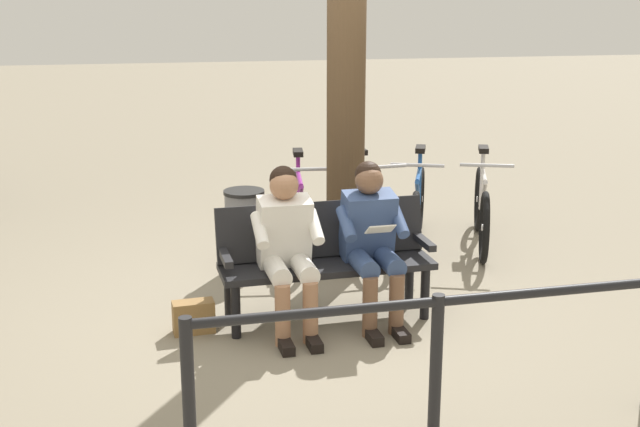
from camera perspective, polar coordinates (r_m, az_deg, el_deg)
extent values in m
plane|color=gray|center=(6.64, -1.61, -6.59)|extent=(40.00, 40.00, 0.00)
cube|color=black|center=(6.35, 0.48, -3.54)|extent=(1.63, 0.55, 0.05)
cube|color=black|center=(6.46, 0.06, -1.04)|extent=(1.61, 0.25, 0.42)
cube|color=black|center=(6.54, 6.94, -1.86)|extent=(0.09, 0.40, 0.05)
cube|color=black|center=(6.17, -6.36, -2.91)|extent=(0.09, 0.40, 0.05)
cylinder|color=black|center=(6.49, 7.05, -5.35)|extent=(0.07, 0.07, 0.40)
cylinder|color=black|center=(6.14, -5.66, -6.56)|extent=(0.07, 0.07, 0.40)
cylinder|color=black|center=(6.79, 6.01, -4.36)|extent=(0.07, 0.07, 0.40)
cylinder|color=black|center=(6.46, -6.13, -5.45)|extent=(0.07, 0.07, 0.40)
cube|color=#334772|center=(6.37, 3.21, -0.82)|extent=(0.40, 0.33, 0.55)
sphere|color=brown|center=(6.26, 3.32, 2.24)|extent=(0.21, 0.21, 0.21)
sphere|color=black|center=(6.28, 3.24, 2.62)|extent=(0.20, 0.20, 0.20)
cylinder|color=#334772|center=(6.29, 4.60, -3.18)|extent=(0.18, 0.41, 0.15)
cylinder|color=brown|center=(6.20, 5.14, -6.08)|extent=(0.11, 0.11, 0.45)
cube|color=black|center=(6.19, 5.41, -8.04)|extent=(0.11, 0.23, 0.07)
cylinder|color=#334772|center=(6.31, 5.28, -0.45)|extent=(0.11, 0.31, 0.23)
cylinder|color=#334772|center=(6.23, 2.85, -3.34)|extent=(0.18, 0.41, 0.15)
cylinder|color=brown|center=(6.14, 3.37, -6.26)|extent=(0.11, 0.11, 0.45)
cube|color=black|center=(6.13, 3.63, -8.25)|extent=(0.11, 0.23, 0.07)
cylinder|color=#334772|center=(6.19, 1.79, -0.71)|extent=(0.11, 0.31, 0.23)
cube|color=silver|center=(6.08, 4.07, -1.06)|extent=(0.21, 0.13, 0.09)
cube|color=white|center=(6.21, -2.43, -1.24)|extent=(0.40, 0.33, 0.55)
sphere|color=#A87554|center=(6.10, -2.43, 1.89)|extent=(0.21, 0.21, 0.21)
sphere|color=black|center=(6.12, -2.49, 2.29)|extent=(0.20, 0.20, 0.20)
cylinder|color=white|center=(6.12, -1.10, -3.67)|extent=(0.18, 0.41, 0.15)
cylinder|color=#A87554|center=(6.03, -0.64, -6.66)|extent=(0.11, 0.11, 0.45)
cube|color=black|center=(6.02, -0.41, -8.68)|extent=(0.11, 0.23, 0.07)
cylinder|color=white|center=(6.13, -0.37, -0.86)|extent=(0.11, 0.31, 0.23)
cylinder|color=white|center=(6.08, -2.94, -3.82)|extent=(0.18, 0.41, 0.15)
cylinder|color=#A87554|center=(5.99, -2.52, -6.83)|extent=(0.11, 0.11, 0.45)
cube|color=black|center=(5.98, -2.29, -8.87)|extent=(0.11, 0.23, 0.07)
cylinder|color=white|center=(6.05, -4.05, -1.13)|extent=(0.11, 0.31, 0.23)
cube|color=olive|center=(6.30, -8.47, -6.87)|extent=(0.31, 0.17, 0.24)
cylinder|color=#4C3823|center=(7.14, 1.76, 7.71)|extent=(0.32, 0.32, 3.06)
cylinder|color=slate|center=(7.44, -5.05, -1.30)|extent=(0.34, 0.34, 0.70)
cylinder|color=black|center=(7.35, -5.12, 1.44)|extent=(0.35, 0.35, 0.03)
torus|color=black|center=(7.79, 10.95, -0.93)|extent=(0.26, 0.65, 0.66)
cylinder|color=silver|center=(7.79, 10.95, -0.93)|extent=(0.07, 0.07, 0.06)
torus|color=black|center=(8.77, 10.61, 0.96)|extent=(0.26, 0.65, 0.66)
cylinder|color=silver|center=(8.77, 10.61, 0.96)|extent=(0.07, 0.07, 0.06)
cylinder|color=silver|center=(8.18, 10.90, 2.63)|extent=(0.23, 0.61, 0.04)
cylinder|color=silver|center=(8.15, 10.86, 1.14)|extent=(0.22, 0.58, 0.43)
cylinder|color=silver|center=(8.38, 10.81, 2.38)|extent=(0.04, 0.04, 0.55)
cube|color=black|center=(8.32, 10.91, 4.26)|extent=(0.15, 0.24, 0.05)
cylinder|color=#B2B2B7|center=(7.75, 11.12, 3.18)|extent=(0.47, 0.18, 0.03)
torus|color=black|center=(7.70, 6.38, -0.92)|extent=(0.27, 0.64, 0.66)
cylinder|color=silver|center=(7.70, 6.38, -0.92)|extent=(0.07, 0.07, 0.06)
torus|color=black|center=(8.69, 6.72, 0.98)|extent=(0.27, 0.64, 0.66)
cylinder|color=silver|center=(8.69, 6.72, 0.98)|extent=(0.07, 0.07, 0.06)
cylinder|color=#1E519E|center=(8.10, 6.64, 2.68)|extent=(0.25, 0.61, 0.04)
cylinder|color=#1E519E|center=(8.07, 6.57, 1.17)|extent=(0.23, 0.58, 0.43)
cylinder|color=#1E519E|center=(8.30, 6.69, 2.42)|extent=(0.04, 0.04, 0.55)
cube|color=black|center=(8.24, 6.75, 4.32)|extent=(0.16, 0.24, 0.05)
cylinder|color=#B2B2B7|center=(7.67, 6.54, 3.24)|extent=(0.46, 0.19, 0.03)
torus|color=black|center=(7.61, 4.29, -1.08)|extent=(0.13, 0.66, 0.66)
cylinder|color=silver|center=(7.61, 4.29, -1.08)|extent=(0.06, 0.06, 0.06)
torus|color=black|center=(8.54, 1.94, 0.82)|extent=(0.13, 0.66, 0.66)
cylinder|color=silver|center=(8.54, 1.94, 0.82)|extent=(0.06, 0.06, 0.06)
cylinder|color=#8C268C|center=(7.97, 3.08, 2.55)|extent=(0.10, 0.63, 0.04)
cylinder|color=#8C268C|center=(7.95, 3.25, 1.02)|extent=(0.10, 0.60, 0.43)
cylinder|color=#8C268C|center=(8.16, 2.66, 2.29)|extent=(0.04, 0.04, 0.55)
cube|color=black|center=(8.10, 2.68, 4.22)|extent=(0.11, 0.23, 0.05)
cylinder|color=#B2B2B7|center=(7.56, 4.10, 3.13)|extent=(0.48, 0.08, 0.03)
torus|color=black|center=(7.49, -1.16, -1.30)|extent=(0.12, 0.66, 0.66)
cylinder|color=silver|center=(7.49, -1.16, -1.30)|extent=(0.06, 0.06, 0.06)
torus|color=black|center=(8.47, -1.58, 0.71)|extent=(0.12, 0.66, 0.66)
cylinder|color=silver|center=(8.47, -1.58, 0.71)|extent=(0.06, 0.06, 0.06)
cylinder|color=#8C268C|center=(7.88, -1.40, 2.42)|extent=(0.10, 0.63, 0.04)
cylinder|color=#8C268C|center=(7.86, -1.36, 0.87)|extent=(0.10, 0.60, 0.43)
cylinder|color=#8C268C|center=(8.08, -1.47, 2.17)|extent=(0.04, 0.04, 0.55)
cube|color=black|center=(8.02, -1.49, 4.11)|extent=(0.11, 0.23, 0.05)
cylinder|color=#B2B2B7|center=(7.45, -1.23, 2.98)|extent=(0.48, 0.08, 0.03)
cylinder|color=black|center=(4.83, 7.77, -10.12)|extent=(0.07, 0.07, 0.85)
cylinder|color=black|center=(4.56, -8.81, -11.82)|extent=(0.07, 0.07, 0.85)
cylinder|color=black|center=(4.68, 7.94, -5.87)|extent=(2.73, 0.21, 0.06)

